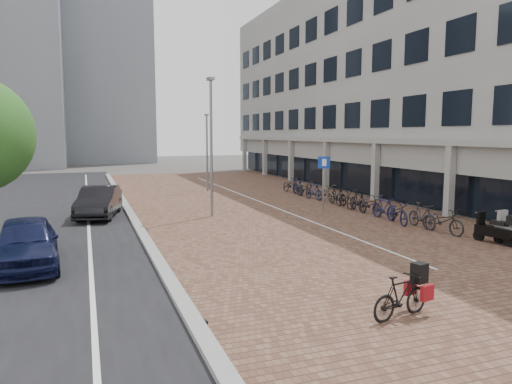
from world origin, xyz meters
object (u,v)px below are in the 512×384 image
at_px(car_navy, 26,243).
at_px(parking_sign, 324,175).
at_px(hero_bike, 401,296).
at_px(scooter_mid, 495,229).
at_px(car_dark, 99,202).

height_order(car_navy, parking_sign, parking_sign).
bearing_deg(hero_bike, parking_sign, -32.99).
bearing_deg(scooter_mid, parking_sign, 97.34).
bearing_deg(hero_bike, scooter_mid, -70.15).
bearing_deg(parking_sign, car_dark, -172.58).
bearing_deg(scooter_mid, car_dark, 130.74).
distance_m(hero_bike, scooter_mid, 8.58).
bearing_deg(car_navy, scooter_mid, -13.05).
height_order(hero_bike, parking_sign, parking_sign).
bearing_deg(parking_sign, hero_bike, -89.93).
bearing_deg(parking_sign, scooter_mid, -51.68).
bearing_deg(car_dark, hero_bike, -57.89).
height_order(hero_bike, scooter_mid, hero_bike).
xyz_separation_m(car_dark, scooter_mid, (12.81, -10.48, -0.16)).
bearing_deg(car_navy, car_dark, 70.45).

